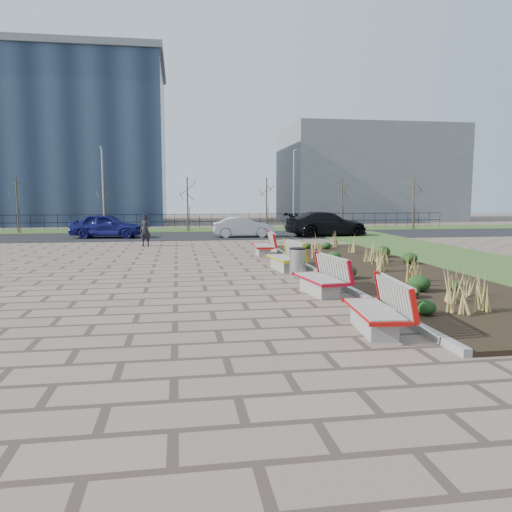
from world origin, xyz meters
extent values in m
plane|color=#7C6355|center=(0.00, 0.00, 0.00)|extent=(120.00, 120.00, 0.00)
cube|color=black|center=(6.25, 5.00, 0.05)|extent=(4.50, 18.00, 0.10)
cube|color=gray|center=(3.92, 5.00, 0.07)|extent=(0.16, 18.00, 0.15)
cube|color=#33511E|center=(11.00, 5.00, 0.02)|extent=(5.00, 38.00, 0.04)
cube|color=#33511E|center=(0.00, 28.00, 0.02)|extent=(80.00, 5.00, 0.04)
cube|color=black|center=(0.00, 22.00, 0.01)|extent=(80.00, 7.00, 0.02)
cylinder|color=#B2B2B7|center=(3.09, 4.43, 0.47)|extent=(0.53, 0.53, 0.95)
imported|color=black|center=(-2.44, 15.63, 0.85)|extent=(0.73, 0.61, 1.70)
imported|color=navy|center=(-5.19, 21.25, 0.78)|extent=(4.65, 2.36, 1.52)
imported|color=#A0A2A8|center=(3.43, 20.51, 0.66)|extent=(3.94, 1.46, 1.29)
imported|color=black|center=(8.94, 20.48, 0.81)|extent=(5.73, 2.96, 1.59)
cube|color=slate|center=(20.00, 42.00, 5.00)|extent=(18.00, 12.00, 10.00)
camera|label=1|loc=(-0.74, -11.27, 2.64)|focal=35.00mm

